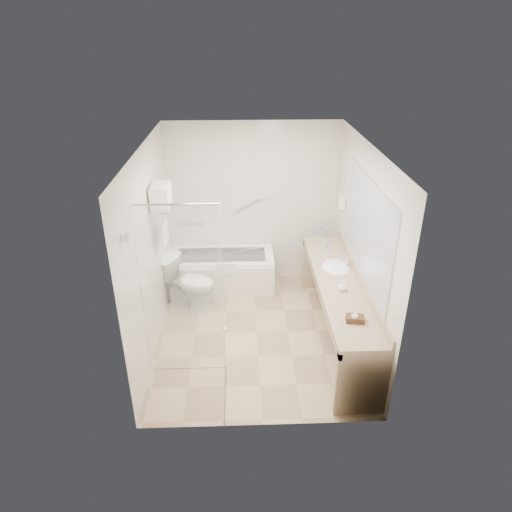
{
  "coord_description": "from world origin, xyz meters",
  "views": [
    {
      "loc": [
        -0.2,
        -5.02,
        3.7
      ],
      "look_at": [
        0.0,
        0.3,
        1.0
      ],
      "focal_mm": 32.0,
      "sensor_mm": 36.0,
      "label": 1
    }
  ],
  "objects_px": {
    "bathtub": "(222,271)",
    "water_bottle_left": "(315,238)",
    "toilet": "(189,283)",
    "vanity_counter": "(338,296)",
    "amenity_basket": "(355,319)"
  },
  "relations": [
    {
      "from": "amenity_basket",
      "to": "water_bottle_left",
      "type": "distance_m",
      "value": 1.95
    },
    {
      "from": "bathtub",
      "to": "water_bottle_left",
      "type": "height_order",
      "value": "water_bottle_left"
    },
    {
      "from": "vanity_counter",
      "to": "water_bottle_left",
      "type": "distance_m",
      "value": 1.15
    },
    {
      "from": "bathtub",
      "to": "toilet",
      "type": "bearing_deg",
      "value": -129.87
    },
    {
      "from": "bathtub",
      "to": "water_bottle_left",
      "type": "xyz_separation_m",
      "value": [
        1.39,
        -0.29,
        0.67
      ]
    },
    {
      "from": "bathtub",
      "to": "toilet",
      "type": "distance_m",
      "value": 0.71
    },
    {
      "from": "vanity_counter",
      "to": "amenity_basket",
      "type": "height_order",
      "value": "vanity_counter"
    },
    {
      "from": "amenity_basket",
      "to": "water_bottle_left",
      "type": "relative_size",
      "value": 0.96
    },
    {
      "from": "vanity_counter",
      "to": "amenity_basket",
      "type": "relative_size",
      "value": 13.93
    },
    {
      "from": "toilet",
      "to": "amenity_basket",
      "type": "distance_m",
      "value": 2.65
    },
    {
      "from": "amenity_basket",
      "to": "toilet",
      "type": "bearing_deg",
      "value": 139.24
    },
    {
      "from": "toilet",
      "to": "water_bottle_left",
      "type": "bearing_deg",
      "value": -61.43
    },
    {
      "from": "bathtub",
      "to": "vanity_counter",
      "type": "height_order",
      "value": "vanity_counter"
    },
    {
      "from": "bathtub",
      "to": "water_bottle_left",
      "type": "bearing_deg",
      "value": -11.7
    },
    {
      "from": "toilet",
      "to": "amenity_basket",
      "type": "relative_size",
      "value": 4.02
    }
  ]
}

